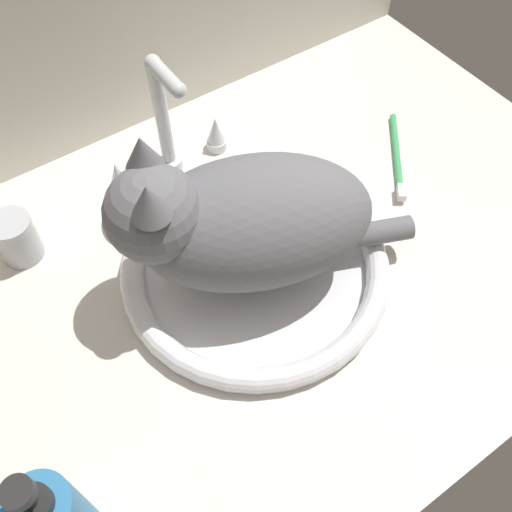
# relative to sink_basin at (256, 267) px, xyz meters

# --- Properties ---
(countertop) EXTENTS (1.07, 0.70, 0.03)m
(countertop) POSITION_rel_sink_basin_xyz_m (0.02, 0.00, -0.03)
(countertop) COLOR silver
(countertop) RESTS_ON ground
(backsplash_wall) EXTENTS (1.07, 0.02, 0.34)m
(backsplash_wall) POSITION_rel_sink_basin_xyz_m (0.02, 0.36, 0.12)
(backsplash_wall) COLOR silver
(backsplash_wall) RESTS_ON ground
(sink_basin) EXTENTS (0.36, 0.36, 0.03)m
(sink_basin) POSITION_rel_sink_basin_xyz_m (0.00, 0.00, 0.00)
(sink_basin) COLOR white
(sink_basin) RESTS_ON countertop
(faucet) EXTENTS (0.20, 0.10, 0.21)m
(faucet) POSITION_rel_sink_basin_xyz_m (0.00, 0.23, 0.06)
(faucet) COLOR silver
(faucet) RESTS_ON countertop
(cat) EXTENTS (0.37, 0.27, 0.21)m
(cat) POSITION_rel_sink_basin_xyz_m (-0.02, 0.01, 0.10)
(cat) COLOR slate
(cat) RESTS_ON sink_basin
(metal_jar) EXTENTS (0.06, 0.06, 0.07)m
(metal_jar) POSITION_rel_sink_basin_xyz_m (-0.25, 0.21, 0.02)
(metal_jar) COLOR #B2B5BA
(metal_jar) RESTS_ON countertop
(toothbrush) EXTENTS (0.12, 0.15, 0.02)m
(toothbrush) POSITION_rel_sink_basin_xyz_m (0.30, 0.05, -0.01)
(toothbrush) COLOR #3FB266
(toothbrush) RESTS_ON countertop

